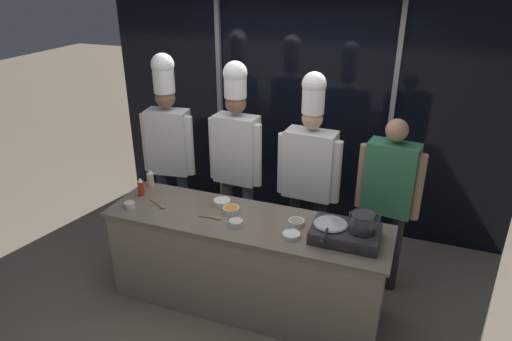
% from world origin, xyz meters
% --- Properties ---
extents(ground_plane, '(24.00, 24.00, 0.00)m').
position_xyz_m(ground_plane, '(0.00, 0.00, 0.00)').
color(ground_plane, '#7F705B').
extents(window_wall_back, '(4.60, 0.09, 2.70)m').
position_xyz_m(window_wall_back, '(0.00, 1.69, 1.35)').
color(window_wall_back, black).
rests_on(window_wall_back, ground_plane).
extents(demo_counter, '(2.44, 0.70, 0.88)m').
position_xyz_m(demo_counter, '(0.00, 0.00, 0.44)').
color(demo_counter, gray).
rests_on(demo_counter, ground_plane).
extents(portable_stove, '(0.53, 0.39, 0.11)m').
position_xyz_m(portable_stove, '(0.84, -0.01, 0.94)').
color(portable_stove, '#28282B').
rests_on(portable_stove, demo_counter).
extents(frying_pan, '(0.27, 0.46, 0.04)m').
position_xyz_m(frying_pan, '(0.72, -0.01, 1.01)').
color(frying_pan, '#ADAFB5').
rests_on(frying_pan, portable_stove).
extents(stock_pot, '(0.21, 0.18, 0.14)m').
position_xyz_m(stock_pot, '(0.96, -0.01, 1.07)').
color(stock_pot, '#333335').
rests_on(stock_pot, portable_stove).
extents(squeeze_bottle_oil, '(0.07, 0.07, 0.17)m').
position_xyz_m(squeeze_bottle_oil, '(-1.10, 0.28, 0.96)').
color(squeeze_bottle_oil, beige).
rests_on(squeeze_bottle_oil, demo_counter).
extents(squeeze_bottle_chili, '(0.06, 0.06, 0.18)m').
position_xyz_m(squeeze_bottle_chili, '(-1.08, 0.08, 0.97)').
color(squeeze_bottle_chili, red).
rests_on(squeeze_bottle_chili, demo_counter).
extents(prep_bowl_chicken, '(0.12, 0.12, 0.05)m').
position_xyz_m(prep_bowl_chicken, '(-0.04, -0.12, 0.91)').
color(prep_bowl_chicken, white).
rests_on(prep_bowl_chicken, demo_counter).
extents(prep_bowl_mushrooms, '(0.13, 0.13, 0.05)m').
position_xyz_m(prep_bowl_mushrooms, '(0.43, 0.06, 0.91)').
color(prep_bowl_mushrooms, white).
rests_on(prep_bowl_mushrooms, demo_counter).
extents(prep_bowl_rice, '(0.14, 0.14, 0.04)m').
position_xyz_m(prep_bowl_rice, '(0.44, -0.13, 0.91)').
color(prep_bowl_rice, white).
rests_on(prep_bowl_rice, demo_counter).
extents(prep_bowl_garlic, '(0.15, 0.15, 0.05)m').
position_xyz_m(prep_bowl_garlic, '(-0.29, 0.17, 0.91)').
color(prep_bowl_garlic, white).
rests_on(prep_bowl_garlic, demo_counter).
extents(prep_bowl_carrots, '(0.15, 0.15, 0.05)m').
position_xyz_m(prep_bowl_carrots, '(-0.16, 0.07, 0.91)').
color(prep_bowl_carrots, white).
rests_on(prep_bowl_carrots, demo_counter).
extents(prep_bowl_shrimp, '(0.09, 0.09, 0.06)m').
position_xyz_m(prep_bowl_shrimp, '(-1.03, -0.17, 0.91)').
color(prep_bowl_shrimp, white).
rests_on(prep_bowl_shrimp, demo_counter).
extents(serving_spoon_slotted, '(0.20, 0.05, 0.02)m').
position_xyz_m(serving_spoon_slotted, '(-0.26, -0.08, 0.89)').
color(serving_spoon_slotted, olive).
rests_on(serving_spoon_slotted, demo_counter).
extents(serving_spoon_solid, '(0.23, 0.13, 0.02)m').
position_xyz_m(serving_spoon_solid, '(-0.80, -0.05, 0.89)').
color(serving_spoon_solid, olive).
rests_on(serving_spoon_solid, demo_counter).
extents(chef_head, '(0.55, 0.28, 2.08)m').
position_xyz_m(chef_head, '(-1.14, 0.72, 1.22)').
color(chef_head, '#2D3856').
rests_on(chef_head, ground_plane).
extents(chef_sous, '(0.56, 0.25, 2.05)m').
position_xyz_m(chef_sous, '(-0.39, 0.75, 1.21)').
color(chef_sous, '#4C4C51').
rests_on(chef_sous, ground_plane).
extents(chef_line, '(0.62, 0.27, 2.01)m').
position_xyz_m(chef_line, '(0.35, 0.76, 1.14)').
color(chef_line, '#232326').
rests_on(chef_line, ground_plane).
extents(person_guest, '(0.57, 0.28, 1.68)m').
position_xyz_m(person_guest, '(1.09, 0.71, 1.02)').
color(person_guest, '#232326').
rests_on(person_guest, ground_plane).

